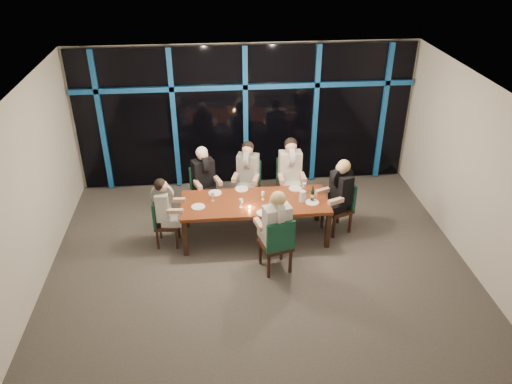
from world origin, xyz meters
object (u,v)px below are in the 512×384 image
(chair_far_right, at_px, (289,181))
(wine_bottle, at_px, (312,195))
(dining_table, at_px, (255,204))
(chair_far_mid, at_px, (249,182))
(chair_near_mid, at_px, (278,243))
(diner_far_right, at_px, (291,164))
(diner_end_left, at_px, (165,202))
(diner_far_mid, at_px, (248,167))
(diner_end_right, at_px, (339,186))
(diner_far_left, at_px, (204,172))
(chair_far_left, at_px, (203,188))
(diner_near_mid, at_px, (276,219))
(chair_end_right, at_px, (341,204))
(water_pitcher, at_px, (302,196))
(chair_end_left, at_px, (162,220))

(chair_far_right, bearing_deg, wine_bottle, -78.85)
(dining_table, relative_size, chair_far_mid, 2.66)
(chair_near_mid, height_order, diner_far_right, diner_far_right)
(chair_far_mid, relative_size, diner_end_left, 1.13)
(diner_far_mid, xyz_separation_m, diner_end_right, (1.57, -0.93, 0.00))
(diner_far_left, height_order, diner_end_right, diner_end_right)
(chair_far_left, height_order, chair_far_right, chair_far_right)
(diner_far_mid, distance_m, diner_end_right, 1.82)
(chair_near_mid, bearing_deg, dining_table, -90.14)
(dining_table, xyz_separation_m, diner_near_mid, (0.25, -0.96, 0.29))
(chair_end_right, bearing_deg, chair_far_left, -130.65)
(diner_far_mid, height_order, wine_bottle, diner_far_mid)
(diner_far_mid, distance_m, wine_bottle, 1.51)
(diner_far_left, bearing_deg, water_pitcher, -49.19)
(chair_end_left, relative_size, wine_bottle, 3.03)
(diner_far_mid, bearing_deg, diner_end_right, -14.64)
(wine_bottle, bearing_deg, diner_far_left, 153.20)
(chair_far_mid, relative_size, chair_near_mid, 0.96)
(chair_far_left, distance_m, wine_bottle, 2.21)
(chair_near_mid, distance_m, diner_near_mid, 0.41)
(wine_bottle, height_order, water_pitcher, wine_bottle)
(chair_end_right, xyz_separation_m, diner_end_right, (-0.08, -0.03, 0.39))
(diner_end_right, bearing_deg, dining_table, -109.44)
(chair_far_mid, xyz_separation_m, diner_end_left, (-1.53, -1.14, 0.31))
(diner_end_right, bearing_deg, diner_far_right, -161.20)
(chair_far_left, bearing_deg, chair_end_right, -38.86)
(chair_end_left, bearing_deg, diner_far_left, -34.61)
(chair_near_mid, xyz_separation_m, diner_far_left, (-1.16, 1.92, 0.35))
(dining_table, relative_size, diner_far_left, 2.77)
(diner_end_right, bearing_deg, diner_end_left, -109.34)
(chair_far_mid, distance_m, chair_end_right, 1.90)
(dining_table, relative_size, diner_end_right, 2.72)
(chair_end_right, xyz_separation_m, diner_near_mid, (-1.35, -1.05, 0.43))
(chair_end_left, relative_size, diner_end_left, 1.03)
(chair_near_mid, bearing_deg, chair_end_right, -154.11)
(dining_table, bearing_deg, chair_far_left, 133.95)
(chair_near_mid, distance_m, diner_far_left, 2.27)
(chair_end_right, height_order, chair_near_mid, chair_near_mid)
(chair_far_right, bearing_deg, diner_near_mid, -105.70)
(chair_far_left, relative_size, chair_far_right, 0.95)
(water_pitcher, bearing_deg, dining_table, 160.37)
(diner_far_mid, bearing_deg, chair_far_mid, 90.00)
(chair_far_mid, height_order, chair_far_right, chair_far_right)
(chair_far_left, bearing_deg, diner_near_mid, -78.68)
(diner_end_left, bearing_deg, chair_far_right, -61.00)
(water_pitcher, bearing_deg, diner_end_right, -2.02)
(diner_far_mid, distance_m, water_pitcher, 1.39)
(wine_bottle, bearing_deg, chair_far_right, 102.09)
(chair_end_right, distance_m, diner_end_left, 3.18)
(dining_table, bearing_deg, chair_far_right, 52.96)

